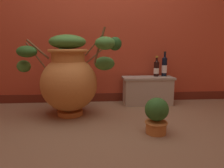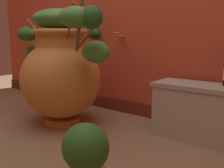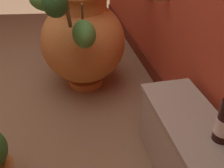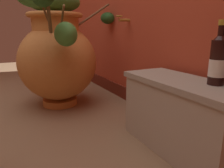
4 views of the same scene
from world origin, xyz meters
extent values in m
plane|color=#896B4C|center=(0.00, 0.00, 0.00)|extent=(7.00, 7.00, 0.00)
cube|color=maroon|center=(0.00, 1.10, 0.06)|extent=(4.40, 0.02, 0.12)
cylinder|color=#CC7F3D|center=(-0.41, 0.51, 0.03)|extent=(0.29, 0.29, 0.05)
ellipsoid|color=#CC7F3D|center=(-0.41, 0.51, 0.37)|extent=(0.65, 0.65, 0.64)
cylinder|color=#CC7F3D|center=(-0.41, 0.51, 0.67)|extent=(0.37, 0.37, 0.16)
cylinder|color=brown|center=(-0.10, 0.49, 0.70)|extent=(0.21, 0.03, 0.18)
ellipsoid|color=#428438|center=(0.00, 0.48, 0.61)|extent=(0.23, 0.14, 0.16)
ellipsoid|color=#235623|center=(0.11, 0.34, 0.83)|extent=(0.14, 0.13, 0.14)
cube|color=#B2A893|center=(0.62, 0.91, 0.19)|extent=(0.66, 0.28, 0.39)
cube|color=#A09785|center=(0.62, 0.91, 0.37)|extent=(0.70, 0.30, 0.03)
cylinder|color=white|center=(0.76, 0.97, 0.47)|extent=(0.07, 0.07, 0.08)
camera|label=1|loc=(-0.10, -1.79, 0.78)|focal=31.87mm
camera|label=2|loc=(1.20, -0.83, 0.70)|focal=40.85mm
camera|label=3|loc=(1.43, 0.34, 1.20)|focal=41.05mm
camera|label=4|loc=(1.38, 0.11, 0.62)|focal=33.69mm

